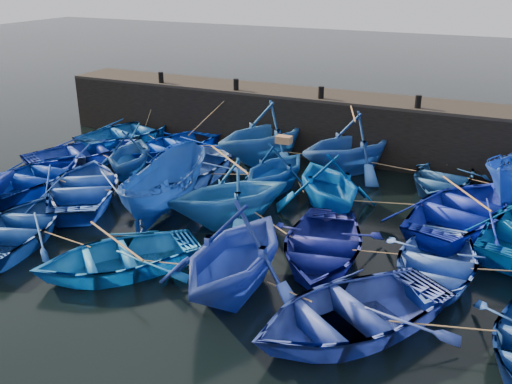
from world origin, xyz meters
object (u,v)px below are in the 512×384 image
at_px(wooden_crate, 284,140).
at_px(boat_8, 182,170).
at_px(boat_13, 38,176).
at_px(boat_0, 131,132).

bearing_deg(wooden_crate, boat_8, -169.30).
bearing_deg(boat_13, boat_0, -89.33).
height_order(boat_8, boat_13, boat_8).
relative_size(boat_0, boat_8, 0.98).
bearing_deg(boat_8, wooden_crate, 15.44).
height_order(boat_0, boat_8, boat_8).
bearing_deg(boat_0, boat_13, 111.76).
distance_m(boat_0, boat_13, 6.33).
distance_m(boat_0, wooden_crate, 9.51).
relative_size(boat_0, wooden_crate, 9.51).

